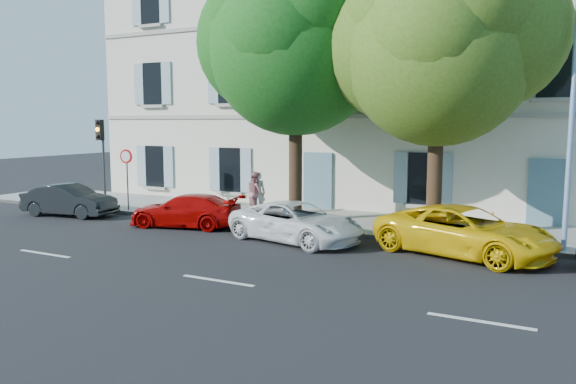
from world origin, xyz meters
The scene contains 15 objects.
ground centered at (0.00, 0.00, 0.00)m, with size 90.00×90.00×0.00m, color black.
sidewalk centered at (0.00, 4.45, 0.07)m, with size 36.00×4.50×0.15m, color #A09E96.
kerb centered at (0.00, 2.28, 0.08)m, with size 36.00×0.16×0.16m, color #9E998E.
building centered at (0.00, 10.20, 6.00)m, with size 28.00×7.00×12.00m, color beige.
car_dark_sedan centered at (-10.61, 0.99, 0.64)m, with size 1.35×3.87×1.27m, color black.
car_red_coupe centered at (-4.98, 1.23, 0.59)m, with size 1.67×4.10×1.19m, color #A70604.
car_white_coupe centered at (-0.31, 0.83, 0.62)m, with size 2.07×4.49×1.25m, color white.
car_yellow_supercar centered at (4.75, 1.31, 0.70)m, with size 2.33×5.05×1.40m, color yellow.
tree_left centered at (-1.69, 3.50, 6.36)m, with size 6.22×6.22×9.65m.
tree_right centered at (3.50, 2.91, 5.88)m, with size 5.80×5.80×8.93m.
traffic_light centered at (-10.55, 2.76, 2.84)m, with size 0.30×0.42×3.72m.
road_sign centered at (-8.96, 2.54, 1.96)m, with size 0.58×0.11×2.50m.
street_lamp centered at (7.26, 2.44, 4.34)m, with size 0.32×1.58×7.39m.
pedestrian_a centered at (-3.66, 4.12, 0.99)m, with size 0.61×0.40×1.67m, color silver.
pedestrian_b centered at (-3.69, 4.01, 1.00)m, with size 0.82×0.64×1.69m, color #AC6E74.
Camera 1 is at (7.47, -14.80, 3.77)m, focal length 35.00 mm.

